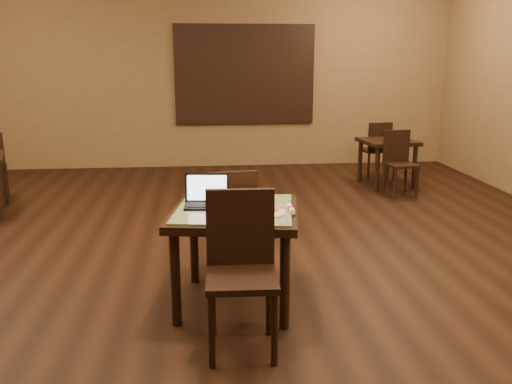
{
  "coord_description": "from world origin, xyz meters",
  "views": [
    {
      "loc": [
        -0.23,
        -4.29,
        1.86
      ],
      "look_at": [
        0.17,
        -0.31,
        0.85
      ],
      "focal_mm": 38.0,
      "sensor_mm": 36.0,
      "label": 1
    }
  ],
  "objects": [
    {
      "name": "ground",
      "position": [
        0.0,
        0.0,
        0.0
      ],
      "size": [
        10.0,
        10.0,
        0.0
      ],
      "primitive_type": "plane",
      "color": "black",
      "rests_on": "ground"
    },
    {
      "name": "wall_back",
      "position": [
        0.0,
        5.0,
        1.5
      ],
      "size": [
        8.0,
        0.02,
        3.0
      ],
      "primitive_type": "cube",
      "color": "olive",
      "rests_on": "ground"
    },
    {
      "name": "mural",
      "position": [
        0.5,
        4.96,
        1.55
      ],
      "size": [
        2.34,
        0.05,
        1.64
      ],
      "color": "#275991",
      "rests_on": "wall_back"
    },
    {
      "name": "tiled_table",
      "position": [
        -0.01,
        -0.43,
        0.66
      ],
      "size": [
        1.05,
        1.05,
        0.76
      ],
      "rotation": [
        0.0,
        0.0,
        -0.16
      ],
      "color": "black",
      "rests_on": "ground"
    },
    {
      "name": "chair_main_near",
      "position": [
        -0.0,
        -1.04,
        0.58
      ],
      "size": [
        0.46,
        0.46,
        1.03
      ],
      "rotation": [
        0.0,
        0.0,
        -0.04
      ],
      "color": "black",
      "rests_on": "ground"
    },
    {
      "name": "chair_main_far",
      "position": [
        0.0,
        0.19,
        0.52
      ],
      "size": [
        0.44,
        0.44,
        0.93
      ],
      "rotation": [
        0.0,
        0.0,
        3.25
      ],
      "color": "black",
      "rests_on": "ground"
    },
    {
      "name": "laptop",
      "position": [
        -0.21,
        -0.33,
        0.82
      ],
      "size": [
        0.35,
        0.29,
        0.23
      ],
      "rotation": [
        0.0,
        0.0,
        -0.1
      ],
      "color": "black",
      "rests_on": "tiled_table"
    },
    {
      "name": "plate",
      "position": [
        0.21,
        -0.61,
        0.77
      ],
      "size": [
        0.27,
        0.27,
        0.01
      ],
      "primitive_type": "cylinder",
      "color": "white",
      "rests_on": "tiled_table"
    },
    {
      "name": "pizza_slice",
      "position": [
        0.21,
        -0.61,
        0.79
      ],
      "size": [
        0.27,
        0.27,
        0.02
      ],
      "primitive_type": null,
      "rotation": [
        0.0,
        0.0,
        0.78
      ],
      "color": "beige",
      "rests_on": "plate"
    },
    {
      "name": "pizza_pan",
      "position": [
        0.11,
        -0.19,
        0.77
      ],
      "size": [
        0.34,
        0.34,
        0.01
      ],
      "primitive_type": "cylinder",
      "color": "silver",
      "rests_on": "tiled_table"
    },
    {
      "name": "pizza_whole",
      "position": [
        0.11,
        -0.19,
        0.78
      ],
      "size": [
        0.33,
        0.33,
        0.02
      ],
      "color": "beige",
      "rests_on": "pizza_pan"
    },
    {
      "name": "spatula",
      "position": [
        0.13,
        -0.21,
        0.79
      ],
      "size": [
        0.21,
        0.28,
        0.01
      ],
      "primitive_type": "cube",
      "rotation": [
        0.0,
        0.0,
        0.42
      ],
      "color": "silver",
      "rests_on": "pizza_whole"
    },
    {
      "name": "napkin_roll",
      "position": [
        0.39,
        -0.57,
        0.78
      ],
      "size": [
        0.04,
        0.18,
        0.04
      ],
      "rotation": [
        0.0,
        0.0,
        -0.01
      ],
      "color": "white",
      "rests_on": "tiled_table"
    },
    {
      "name": "other_table_a",
      "position": [
        2.44,
        3.27,
        0.56
      ],
      "size": [
        0.81,
        0.81,
        0.68
      ],
      "rotation": [
        0.0,
        0.0,
        0.13
      ],
      "color": "black",
      "rests_on": "ground"
    },
    {
      "name": "other_table_a_chair_near",
      "position": [
        2.43,
        2.76,
        0.49
      ],
      "size": [
        0.43,
        0.43,
        0.88
      ],
      "rotation": [
        0.0,
        0.0,
        0.13
      ],
      "color": "black",
      "rests_on": "ground"
    },
    {
      "name": "other_table_a_chair_far",
      "position": [
        2.45,
        3.78,
        0.49
      ],
      "size": [
        0.43,
        0.43,
        0.88
      ],
      "rotation": [
        0.0,
        0.0,
        3.27
      ],
      "color": "black",
      "rests_on": "ground"
    }
  ]
}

